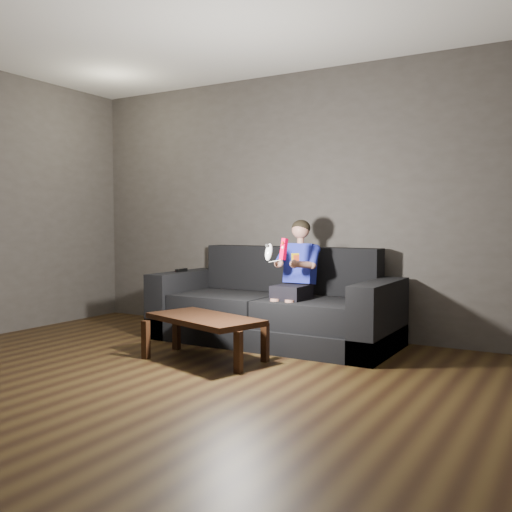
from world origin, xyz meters
The scene contains 8 objects.
floor centered at (0.00, 0.00, 0.00)m, with size 5.00×5.00×0.00m, color black.
back_wall centered at (0.00, 2.50, 1.35)m, with size 5.00×0.04×2.70m, color #3D3935.
sofa centered at (0.12, 1.95, 0.30)m, with size 2.35×1.01×0.91m.
child centered at (0.39, 1.88, 0.72)m, with size 0.42×0.51×1.03m.
wii_remote_red centered at (0.47, 1.48, 0.92)m, with size 0.06×0.08×0.19m.
nunchuk_white centered at (0.32, 1.48, 0.89)m, with size 0.08×0.11×0.17m.
wii_remote_black centered at (-0.93, 1.86, 0.66)m, with size 0.05×0.17×0.03m.
coffee_table centered at (-0.02, 0.99, 0.32)m, with size 1.12×0.78×0.37m.
Camera 1 is at (2.72, -2.86, 1.14)m, focal length 40.00 mm.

